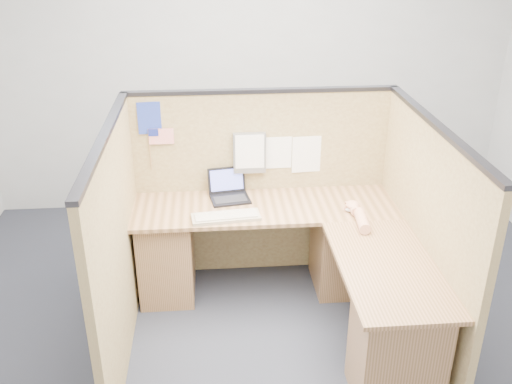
{
  "coord_description": "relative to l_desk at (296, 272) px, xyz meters",
  "views": [
    {
      "loc": [
        -0.38,
        -3.09,
        2.63
      ],
      "look_at": [
        -0.08,
        0.5,
        0.93
      ],
      "focal_mm": 40.0,
      "sensor_mm": 36.0,
      "label": 1
    }
  ],
  "objects": [
    {
      "name": "cubicle_partitions",
      "position": [
        -0.18,
        0.14,
        0.38
      ],
      "size": [
        2.06,
        1.83,
        1.53
      ],
      "color": "olive",
      "rests_on": "floor"
    },
    {
      "name": "hand_forearm",
      "position": [
        0.45,
        0.1,
        0.38
      ],
      "size": [
        0.12,
        0.42,
        0.09
      ],
      "color": "tan",
      "rests_on": "l_desk"
    },
    {
      "name": "keyboard",
      "position": [
        -0.48,
        0.21,
        0.35
      ],
      "size": [
        0.5,
        0.21,
        0.03
      ],
      "rotation": [
        0.0,
        0.0,
        0.1
      ],
      "color": "gray",
      "rests_on": "l_desk"
    },
    {
      "name": "laptop",
      "position": [
        -0.44,
        0.56,
        0.39
      ],
      "size": [
        0.32,
        0.32,
        0.21
      ],
      "rotation": [
        0.0,
        0.0,
        0.16
      ],
      "color": "black",
      "rests_on": "l_desk"
    },
    {
      "name": "paper_left",
      "position": [
        -0.05,
        0.68,
        0.64
      ],
      "size": [
        0.2,
        0.01,
        0.25
      ],
      "primitive_type": "cube",
      "rotation": [
        0.0,
        0.0,
        0.03
      ],
      "color": "white",
      "rests_on": "cubicle_partitions"
    },
    {
      "name": "mouse",
      "position": [
        0.44,
        0.25,
        0.36
      ],
      "size": [
        0.13,
        0.1,
        0.05
      ],
      "primitive_type": "ellipsoid",
      "rotation": [
        0.0,
        0.0,
        0.28
      ],
      "color": "silver",
      "rests_on": "l_desk"
    },
    {
      "name": "file_holder",
      "position": [
        -0.28,
        0.66,
        0.66
      ],
      "size": [
        0.25,
        0.05,
        0.32
      ],
      "color": "slate",
      "rests_on": "cubicle_partitions"
    },
    {
      "name": "l_desk",
      "position": [
        0.0,
        0.0,
        0.0
      ],
      "size": [
        1.95,
        1.75,
        0.73
      ],
      "color": "brown",
      "rests_on": "floor"
    },
    {
      "name": "floor",
      "position": [
        -0.18,
        -0.29,
        -0.39
      ],
      "size": [
        5.0,
        5.0,
        0.0
      ],
      "primitive_type": "plane",
      "color": "black",
      "rests_on": "ground"
    },
    {
      "name": "american_flag",
      "position": [
        -0.95,
        0.67,
        0.79
      ],
      "size": [
        0.19,
        0.01,
        0.32
      ],
      "color": "olive",
      "rests_on": "cubicle_partitions"
    },
    {
      "name": "paper_right",
      "position": [
        0.17,
        0.68,
        0.62
      ],
      "size": [
        0.23,
        0.02,
        0.29
      ],
      "primitive_type": "cube",
      "rotation": [
        0.0,
        0.0,
        0.07
      ],
      "color": "white",
      "rests_on": "cubicle_partitions"
    },
    {
      "name": "blue_poster",
      "position": [
        -1.01,
        0.68,
        0.94
      ],
      "size": [
        0.18,
        0.02,
        0.24
      ],
      "primitive_type": "cube",
      "rotation": [
        0.0,
        0.0,
        0.1
      ],
      "color": "#213499",
      "rests_on": "cubicle_partitions"
    },
    {
      "name": "wall_back",
      "position": [
        -0.18,
        1.96,
        1.01
      ],
      "size": [
        5.0,
        0.0,
        5.0
      ],
      "primitive_type": "plane",
      "rotation": [
        1.57,
        0.0,
        0.0
      ],
      "color": "#A3A6A8",
      "rests_on": "floor"
    }
  ]
}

